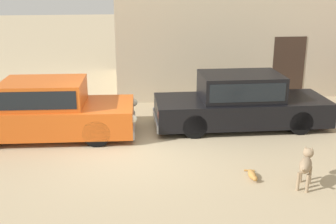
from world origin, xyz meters
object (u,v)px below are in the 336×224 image
(parked_sedan_second, at_px, (241,101))
(stray_dog_spotted, at_px, (306,164))
(stray_cat, at_px, (252,175))
(parked_sedan_nearest, at_px, (46,109))

(parked_sedan_second, bearing_deg, stray_dog_spotted, -84.02)
(parked_sedan_second, distance_m, stray_cat, 3.27)
(parked_sedan_second, height_order, stray_cat, parked_sedan_second)
(parked_sedan_nearest, distance_m, parked_sedan_second, 5.17)
(parked_sedan_second, xyz_separation_m, stray_cat, (-0.64, -3.13, -0.66))
(parked_sedan_nearest, height_order, stray_cat, parked_sedan_nearest)
(parked_sedan_nearest, distance_m, stray_dog_spotted, 6.45)
(parked_sedan_second, distance_m, stray_dog_spotted, 3.58)
(stray_dog_spotted, height_order, stray_cat, stray_dog_spotted)
(stray_cat, bearing_deg, stray_dog_spotted, 68.52)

